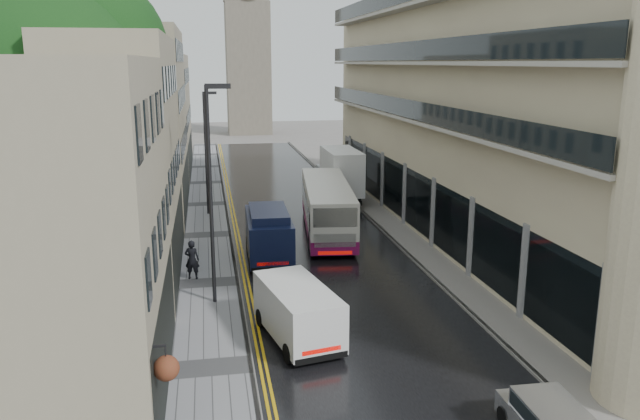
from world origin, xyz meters
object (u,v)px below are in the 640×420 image
object	(u,v)px
lamp_post_far	(206,154)
white_van	(289,334)
tree_far	(101,123)
cream_bus	(310,221)
white_lorry	(330,179)
lamp_post_near	(211,197)
navy_van	(251,244)
pedestrian	(192,260)
tree_near	(45,135)

from	to	relation	value
lamp_post_far	white_van	bearing A→B (deg)	-93.18
tree_far	cream_bus	xyz separation A→B (m)	(11.88, -8.88, -4.70)
white_lorry	lamp_post_near	world-z (taller)	lamp_post_near
navy_van	pedestrian	size ratio (longest dim) A/B	2.94
white_van	lamp_post_far	distance (m)	22.22
lamp_post_far	tree_near	bearing A→B (deg)	-127.44
tree_near	lamp_post_near	distance (m)	7.93
navy_van	lamp_post_far	world-z (taller)	lamp_post_far
cream_bus	navy_van	xyz separation A→B (m)	(-3.48, -3.35, -0.11)
white_van	pedestrian	xyz separation A→B (m)	(-3.33, 8.93, -0.03)
white_lorry	lamp_post_far	bearing A→B (deg)	-172.37
tree_near	cream_bus	xyz separation A→B (m)	(12.18, 4.12, -5.42)
lamp_post_far	lamp_post_near	bearing A→B (deg)	-99.24
tree_near	tree_far	xyz separation A→B (m)	(0.30, 13.00, -0.72)
tree_far	pedestrian	distance (m)	15.19
tree_far	navy_van	distance (m)	15.59
white_lorry	lamp_post_near	xyz separation A→B (m)	(-8.39, -17.15, 2.66)
lamp_post_far	pedestrian	bearing A→B (deg)	-103.35
tree_far	white_van	bearing A→B (deg)	-67.94
pedestrian	lamp_post_far	xyz separation A→B (m)	(0.81, 12.94, 3.06)
white_van	pedestrian	distance (m)	9.53
navy_van	lamp_post_near	xyz separation A→B (m)	(-1.83, -3.98, 3.21)
tree_near	lamp_post_near	world-z (taller)	tree_near
tree_far	lamp_post_near	distance (m)	17.56
lamp_post_near	white_lorry	bearing A→B (deg)	66.64
white_van	pedestrian	world-z (taller)	white_van
white_lorry	lamp_post_near	size ratio (longest dim) A/B	0.82
tree_far	navy_van	world-z (taller)	tree_far
white_lorry	pedestrian	world-z (taller)	white_lorry
tree_far	lamp_post_near	world-z (taller)	tree_far
pedestrian	lamp_post_far	distance (m)	13.32
tree_near	white_van	xyz separation A→B (m)	(9.24, -9.06, -5.87)
tree_far	white_van	size ratio (longest dim) A/B	2.67
white_lorry	navy_van	distance (m)	14.73
cream_bus	white_van	xyz separation A→B (m)	(-2.94, -13.18, -0.45)
white_van	lamp_post_near	distance (m)	7.24
white_lorry	white_van	world-z (taller)	white_lorry
white_lorry	pedestrian	size ratio (longest dim) A/B	3.98
lamp_post_near	lamp_post_far	size ratio (longest dim) A/B	1.13
lamp_post_far	tree_far	bearing A→B (deg)	168.52
tree_near	tree_far	distance (m)	13.02
white_van	navy_van	size ratio (longest dim) A/B	0.85
tree_far	white_lorry	distance (m)	15.58
tree_near	tree_far	bearing A→B (deg)	88.68
tree_far	cream_bus	distance (m)	15.56
tree_near	pedestrian	world-z (taller)	tree_near
tree_near	lamp_post_near	bearing A→B (deg)	-25.05
tree_near	white_lorry	size ratio (longest dim) A/B	1.88
tree_near	navy_van	xyz separation A→B (m)	(8.70, 0.77, -5.53)
lamp_post_near	lamp_post_far	bearing A→B (deg)	93.24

